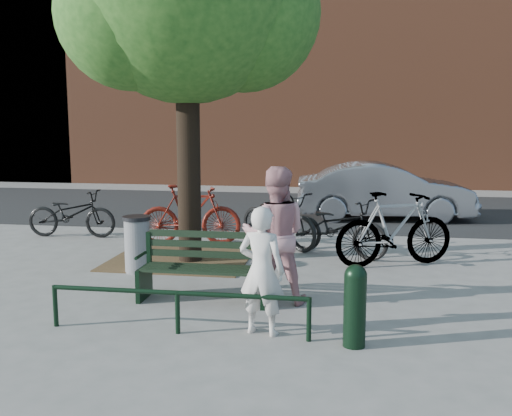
% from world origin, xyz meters
% --- Properties ---
extents(ground, '(90.00, 90.00, 0.00)m').
position_xyz_m(ground, '(0.00, 0.00, 0.00)').
color(ground, gray).
rests_on(ground, ground).
extents(dirt_pit, '(2.40, 2.00, 0.02)m').
position_xyz_m(dirt_pit, '(-1.00, 2.20, 0.01)').
color(dirt_pit, brown).
rests_on(dirt_pit, ground).
extents(road, '(40.00, 7.00, 0.01)m').
position_xyz_m(road, '(0.00, 8.50, 0.01)').
color(road, black).
rests_on(road, ground).
extents(townhouse_row, '(45.00, 4.00, 14.00)m').
position_xyz_m(townhouse_row, '(0.17, 16.00, 6.25)').
color(townhouse_row, brown).
rests_on(townhouse_row, ground).
extents(park_bench, '(1.74, 0.54, 0.97)m').
position_xyz_m(park_bench, '(-0.00, 0.08, 0.48)').
color(park_bench, black).
rests_on(park_bench, ground).
extents(guard_railing, '(3.06, 0.06, 0.51)m').
position_xyz_m(guard_railing, '(0.00, -1.20, 0.40)').
color(guard_railing, black).
rests_on(guard_railing, ground).
extents(person_left, '(0.60, 0.46, 1.48)m').
position_xyz_m(person_left, '(0.95, -1.05, 0.74)').
color(person_left, beige).
rests_on(person_left, ground).
extents(person_right, '(0.95, 0.78, 1.83)m').
position_xyz_m(person_right, '(0.95, 0.15, 0.92)').
color(person_right, '#B77E82').
rests_on(person_right, ground).
extents(bollard, '(0.24, 0.24, 0.91)m').
position_xyz_m(bollard, '(1.99, -1.26, 0.49)').
color(bollard, black).
rests_on(bollard, ground).
extents(litter_bin, '(0.45, 0.45, 0.91)m').
position_xyz_m(litter_bin, '(-1.44, 1.34, 0.46)').
color(litter_bin, gray).
rests_on(litter_bin, ground).
extents(bicycle_a, '(1.93, 0.77, 1.00)m').
position_xyz_m(bicycle_a, '(-3.83, 3.84, 0.50)').
color(bicycle_a, black).
rests_on(bicycle_a, ground).
extents(bicycle_b, '(2.06, 0.92, 1.20)m').
position_xyz_m(bicycle_b, '(-1.15, 3.48, 0.60)').
color(bicycle_b, '#58130C').
rests_on(bicycle_b, ground).
extents(bicycle_c, '(2.04, 1.89, 1.08)m').
position_xyz_m(bicycle_c, '(0.58, 3.61, 0.54)').
color(bicycle_c, black).
rests_on(bicycle_c, ground).
extents(bicycle_d, '(2.17, 1.37, 1.27)m').
position_xyz_m(bicycle_d, '(2.69, 2.40, 0.63)').
color(bicycle_d, gray).
rests_on(bicycle_d, ground).
extents(bicycle_e, '(2.11, 1.53, 1.05)m').
position_xyz_m(bicycle_e, '(1.72, 3.01, 0.53)').
color(bicycle_e, black).
rests_on(bicycle_e, ground).
extents(parked_car, '(4.40, 1.83, 1.42)m').
position_xyz_m(parked_car, '(2.81, 7.15, 0.71)').
color(parked_car, slate).
rests_on(parked_car, ground).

